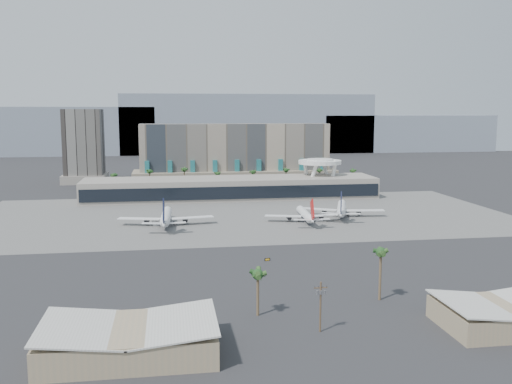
{
  "coord_description": "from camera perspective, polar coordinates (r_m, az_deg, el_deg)",
  "views": [
    {
      "loc": [
        -36.16,
        -218.98,
        51.1
      ],
      "look_at": [
        3.96,
        40.0,
        13.5
      ],
      "focal_mm": 40.0,
      "sensor_mm": 36.0,
      "label": 1
    }
  ],
  "objects": [
    {
      "name": "airliner_left",
      "position": [
        257.99,
        -9.0,
        -2.49
      ],
      "size": [
        43.11,
        44.42,
        15.33
      ],
      "rotation": [
        0.0,
        0.0,
        -0.04
      ],
      "color": "white",
      "rests_on": "ground"
    },
    {
      "name": "office_tower",
      "position": [
        424.03,
        -16.8,
        4.01
      ],
      "size": [
        30.0,
        30.0,
        52.0
      ],
      "color": "black",
      "rests_on": "ground"
    },
    {
      "name": "palm_row",
      "position": [
        368.78,
        -2.03,
        1.84
      ],
      "size": [
        157.8,
        2.8,
        13.1
      ],
      "color": "brown",
      "rests_on": "ground"
    },
    {
      "name": "ground",
      "position": [
        227.76,
        0.56,
        -4.8
      ],
      "size": [
        900.0,
        900.0,
        0.0
      ],
      "primitive_type": "plane",
      "color": "#232326",
      "rests_on": "ground"
    },
    {
      "name": "hangar_left",
      "position": [
        126.72,
        -12.53,
        -14.25
      ],
      "size": [
        36.65,
        22.6,
        7.55
      ],
      "color": "tan",
      "rests_on": "ground"
    },
    {
      "name": "saucer_structure",
      "position": [
        348.7,
        6.4,
        2.74
      ],
      "size": [
        26.0,
        26.0,
        21.89
      ],
      "color": "white",
      "rests_on": "ground"
    },
    {
      "name": "hangar_right",
      "position": [
        150.28,
        23.61,
        -11.23
      ],
      "size": [
        30.55,
        20.6,
        6.89
      ],
      "color": "tan",
      "rests_on": "ground"
    },
    {
      "name": "near_palm_b",
      "position": [
        157.91,
        12.37,
        -6.43
      ],
      "size": [
        6.0,
        6.0,
        14.74
      ],
      "color": "brown",
      "rests_on": "ground"
    },
    {
      "name": "service_vehicle_a",
      "position": [
        259.66,
        -9.78,
        -3.04
      ],
      "size": [
        5.19,
        3.27,
        2.36
      ],
      "primitive_type": "cube",
      "rotation": [
        0.0,
        0.0,
        0.2
      ],
      "color": "white",
      "rests_on": "ground"
    },
    {
      "name": "mountain_ridge",
      "position": [
        692.28,
        -3.52,
        6.39
      ],
      "size": [
        680.0,
        60.0,
        70.0
      ],
      "color": "gray",
      "rests_on": "ground"
    },
    {
      "name": "hotel",
      "position": [
        397.58,
        -2.11,
        3.21
      ],
      "size": [
        140.0,
        30.0,
        42.0
      ],
      "color": "tan",
      "rests_on": "ground"
    },
    {
      "name": "service_vehicle_b",
      "position": [
        266.7,
        6.25,
        -2.72
      ],
      "size": [
        4.19,
        3.14,
        1.92
      ],
      "primitive_type": "cube",
      "rotation": [
        0.0,
        0.0,
        0.3
      ],
      "color": "white",
      "rests_on": "ground"
    },
    {
      "name": "airliner_centre",
      "position": [
        264.34,
        4.96,
        -2.27
      ],
      "size": [
        37.68,
        38.86,
        13.41
      ],
      "rotation": [
        0.0,
        0.0,
        -0.06
      ],
      "color": "white",
      "rests_on": "ground"
    },
    {
      "name": "airliner_right",
      "position": [
        280.01,
        8.54,
        -1.67
      ],
      "size": [
        40.05,
        41.44,
        14.81
      ],
      "rotation": [
        0.0,
        0.0,
        -0.32
      ],
      "color": "white",
      "rests_on": "ground"
    },
    {
      "name": "terminal",
      "position": [
        333.8,
        -2.51,
        0.48
      ],
      "size": [
        170.0,
        32.5,
        14.5
      ],
      "color": "#9E958A",
      "rests_on": "ground"
    },
    {
      "name": "apron_pad",
      "position": [
        281.04,
        -1.27,
        -2.31
      ],
      "size": [
        260.0,
        130.0,
        0.06
      ],
      "primitive_type": "cube",
      "color": "#5B5B59",
      "rests_on": "ground"
    },
    {
      "name": "taxiway_sign",
      "position": [
        196.69,
        1.14,
        -6.76
      ],
      "size": [
        2.01,
        0.6,
        0.91
      ],
      "rotation": [
        0.0,
        0.0,
        0.16
      ],
      "color": "black",
      "rests_on": "ground"
    },
    {
      "name": "near_palm_a",
      "position": [
        143.69,
        0.18,
        -8.79
      ],
      "size": [
        6.0,
        6.0,
        12.02
      ],
      "color": "brown",
      "rests_on": "ground"
    },
    {
      "name": "utility_pole",
      "position": [
        134.92,
        6.48,
        -10.91
      ],
      "size": [
        3.2,
        0.85,
        12.0
      ],
      "color": "#4C3826",
      "rests_on": "ground"
    }
  ]
}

